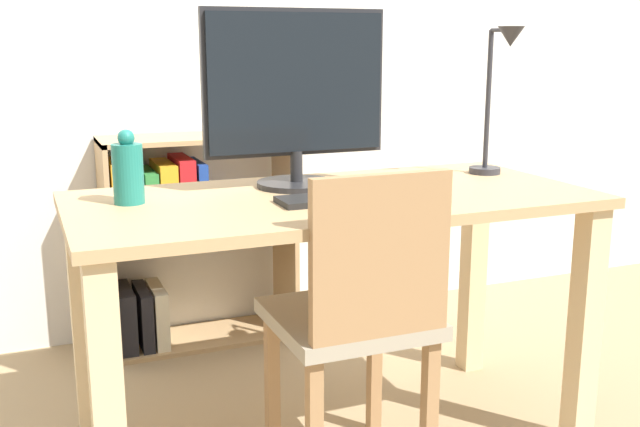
# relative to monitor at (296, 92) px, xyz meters

# --- Properties ---
(wall_back) EXTENTS (8.00, 0.05, 2.60)m
(wall_back) POSITION_rel_monitor_xyz_m (0.05, 0.94, 0.27)
(wall_back) COLOR silver
(wall_back) RESTS_ON ground_plane
(desk) EXTENTS (1.44, 0.68, 0.75)m
(desk) POSITION_rel_monitor_xyz_m (0.05, -0.15, -0.41)
(desk) COLOR tan
(desk) RESTS_ON ground_plane
(monitor) EXTENTS (0.54, 0.23, 0.51)m
(monitor) POSITION_rel_monitor_xyz_m (0.00, 0.00, 0.00)
(monitor) COLOR #232326
(monitor) RESTS_ON desk
(keyboard) EXTENTS (0.34, 0.12, 0.02)m
(keyboard) POSITION_rel_monitor_xyz_m (0.04, -0.24, -0.27)
(keyboard) COLOR black
(keyboard) RESTS_ON desk
(vase) EXTENTS (0.08, 0.08, 0.20)m
(vase) POSITION_rel_monitor_xyz_m (-0.49, -0.06, -0.19)
(vase) COLOR #1E7266
(vase) RESTS_ON desk
(desk_lamp) EXTENTS (0.10, 0.19, 0.46)m
(desk_lamp) POSITION_rel_monitor_xyz_m (0.64, -0.07, 0.01)
(desk_lamp) COLOR #2D2D33
(desk_lamp) RESTS_ON desk
(chair) EXTENTS (0.40, 0.40, 0.87)m
(chair) POSITION_rel_monitor_xyz_m (0.03, -0.38, -0.55)
(chair) COLOR #9E937F
(chair) RESTS_ON ground_plane
(bookshelf) EXTENTS (0.72, 0.28, 0.82)m
(bookshelf) POSITION_rel_monitor_xyz_m (-0.23, 0.76, -0.59)
(bookshelf) COLOR tan
(bookshelf) RESTS_ON ground_plane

